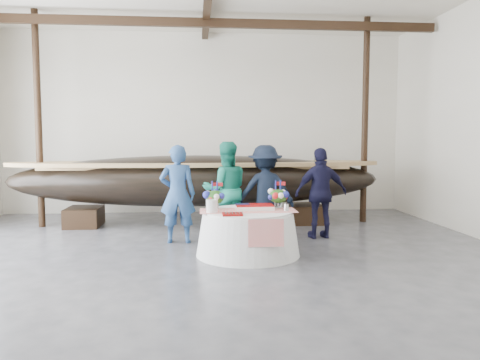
{
  "coord_description": "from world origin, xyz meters",
  "views": [
    {
      "loc": [
        -0.21,
        -5.93,
        1.85
      ],
      "look_at": [
        0.59,
        2.81,
        1.08
      ],
      "focal_mm": 35.0,
      "sensor_mm": 36.0,
      "label": 1
    }
  ],
  "objects": [
    {
      "name": "guest_woman_teal",
      "position": [
        0.32,
        2.81,
        0.9
      ],
      "size": [
        0.96,
        0.79,
        1.81
      ],
      "primitive_type": "imported",
      "rotation": [
        0.0,
        0.0,
        3.26
      ],
      "color": "#1A8B70",
      "rests_on": "ground"
    },
    {
      "name": "guest_woman_blue",
      "position": [
        -0.56,
        2.41,
        0.88
      ],
      "size": [
        0.65,
        0.43,
        1.75
      ],
      "primitive_type": "imported",
      "rotation": [
        0.0,
        0.0,
        3.13
      ],
      "color": "navy",
      "rests_on": "ground"
    },
    {
      "name": "banquet_table",
      "position": [
        0.59,
        1.41,
        0.36
      ],
      "size": [
        1.66,
        1.66,
        0.71
      ],
      "color": "silver",
      "rests_on": "ground"
    },
    {
      "name": "tabletop_items",
      "position": [
        0.54,
        1.56,
        0.86
      ],
      "size": [
        1.53,
        0.95,
        0.4
      ],
      "color": "red",
      "rests_on": "banquet_table"
    },
    {
      "name": "floor",
      "position": [
        0.0,
        0.0,
        0.0
      ],
      "size": [
        10.0,
        12.0,
        0.01
      ],
      "primitive_type": "cube",
      "color": "#3D3D42",
      "rests_on": "ground"
    },
    {
      "name": "guest_man_left",
      "position": [
        1.06,
        2.77,
        0.87
      ],
      "size": [
        1.15,
        0.69,
        1.74
      ],
      "primitive_type": "imported",
      "rotation": [
        0.0,
        0.0,
        3.18
      ],
      "color": "black",
      "rests_on": "ground"
    },
    {
      "name": "guest_man_right",
      "position": [
        2.09,
        2.57,
        0.85
      ],
      "size": [
        1.03,
        0.51,
        1.69
      ],
      "primitive_type": "imported",
      "rotation": [
        0.0,
        0.0,
        3.24
      ],
      "color": "black",
      "rests_on": "ground"
    },
    {
      "name": "longboat_display",
      "position": [
        -0.22,
        4.2,
        0.96
      ],
      "size": [
        8.02,
        1.6,
        1.5
      ],
      "color": "black",
      "rests_on": "ground"
    },
    {
      "name": "wall_back",
      "position": [
        0.0,
        6.0,
        2.25
      ],
      "size": [
        10.0,
        0.02,
        4.5
      ],
      "primitive_type": "cube",
      "color": "silver",
      "rests_on": "ground"
    }
  ]
}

